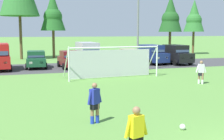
# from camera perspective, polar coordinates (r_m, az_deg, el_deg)

# --- Properties ---
(ground_plane) EXTENTS (400.00, 400.00, 0.00)m
(ground_plane) POSITION_cam_1_polar(r_m,az_deg,el_deg) (22.60, 0.05, -1.80)
(ground_plane) COLOR #598C3D
(parking_lot_strip) EXTENTS (52.00, 8.40, 0.01)m
(parking_lot_strip) POSITION_cam_1_polar(r_m,az_deg,el_deg) (31.15, -5.01, 0.72)
(parking_lot_strip) COLOR #3D3D3F
(parking_lot_strip) RESTS_ON ground
(soccer_ball) EXTENTS (0.22, 0.22, 0.22)m
(soccer_ball) POSITION_cam_1_polar(r_m,az_deg,el_deg) (11.43, 13.54, -10.68)
(soccer_ball) COLOR white
(soccer_ball) RESTS_ON ground
(soccer_goal) EXTENTS (7.53, 2.43, 2.57)m
(soccer_goal) POSITION_cam_1_polar(r_m,az_deg,el_deg) (23.37, -0.05, 1.69)
(soccer_goal) COLOR white
(soccer_goal) RESTS_ON ground
(referee) EXTENTS (0.75, 0.34, 1.64)m
(referee) POSITION_cam_1_polar(r_m,az_deg,el_deg) (8.18, 4.70, -12.61)
(referee) COLOR #936B4C
(referee) RESTS_ON ground
(player_striker_near) EXTENTS (0.70, 0.42, 1.64)m
(player_striker_near) POSITION_cam_1_polar(r_m,az_deg,el_deg) (11.70, -3.38, -6.43)
(player_striker_near) COLOR #936B4C
(player_striker_near) RESTS_ON ground
(player_winger_left) EXTENTS (0.71, 0.34, 1.64)m
(player_winger_left) POSITION_cam_1_polar(r_m,az_deg,el_deg) (21.36, 16.88, -0.44)
(player_winger_left) COLOR #936B4C
(player_winger_left) RESTS_ON ground
(parked_car_slot_left) EXTENTS (2.23, 4.30, 1.72)m
(parked_car_slot_left) POSITION_cam_1_polar(r_m,az_deg,el_deg) (30.53, -14.49, 2.02)
(parked_car_slot_left) COLOR #194C2D
(parked_car_slot_left) RESTS_ON ground
(parked_car_slot_center_left) EXTENTS (2.22, 4.30, 1.72)m
(parked_car_slot_center_left) POSITION_cam_1_polar(r_m,az_deg,el_deg) (29.83, -8.15, 2.06)
(parked_car_slot_center_left) COLOR maroon
(parked_car_slot_center_left) RESTS_ON ground
(parked_car_slot_center) EXTENTS (2.26, 4.83, 2.52)m
(parked_car_slot_center) POSITION_cam_1_polar(r_m,az_deg,el_deg) (31.27, -4.81, 3.21)
(parked_car_slot_center) COLOR #B2B2BC
(parked_car_slot_center) RESTS_ON ground
(parked_car_slot_center_right) EXTENTS (2.08, 4.22, 1.72)m
(parked_car_slot_center_right) POSITION_cam_1_polar(r_m,az_deg,el_deg) (33.19, 3.42, 2.66)
(parked_car_slot_center_right) COLOR tan
(parked_car_slot_center_right) RESTS_ON ground
(parked_car_slot_right) EXTENTS (2.35, 4.71, 2.16)m
(parked_car_slot_right) POSITION_cam_1_polar(r_m,az_deg,el_deg) (33.77, 7.76, 3.09)
(parked_car_slot_right) COLOR navy
(parked_car_slot_right) RESTS_ON ground
(parked_car_slot_far_right) EXTENTS (2.18, 4.62, 2.16)m
(parked_car_slot_far_right) POSITION_cam_1_polar(r_m,az_deg,el_deg) (34.04, 12.30, 3.02)
(parked_car_slot_far_right) COLOR black
(parked_car_slot_far_right) RESTS_ON ground
(tree_center_back) EXTENTS (3.42, 3.42, 9.13)m
(tree_center_back) POSITION_cam_1_polar(r_m,az_deg,el_deg) (42.07, -11.42, 10.88)
(tree_center_back) COLOR brown
(tree_center_back) RESTS_ON ground
(tree_mid_right) EXTENTS (3.27, 3.27, 8.71)m
(tree_mid_right) POSITION_cam_1_polar(r_m,az_deg,el_deg) (42.68, 11.28, 10.44)
(tree_mid_right) COLOR brown
(tree_mid_right) RESTS_ON ground
(tree_right_edge) EXTENTS (3.29, 3.29, 8.77)m
(tree_right_edge) POSITION_cam_1_polar(r_m,az_deg,el_deg) (49.98, 15.64, 9.89)
(tree_right_edge) COLOR brown
(tree_right_edge) RESTS_ON ground
(street_lamp) EXTENTS (2.00, 0.32, 7.60)m
(street_lamp) POSITION_cam_1_polar(r_m,az_deg,el_deg) (27.07, 5.40, 8.06)
(street_lamp) COLOR slate
(street_lamp) RESTS_ON ground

